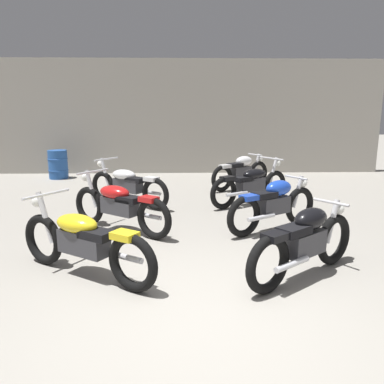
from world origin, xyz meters
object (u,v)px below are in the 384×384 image
(motorcycle_left_row_1, at_px, (119,205))
(motorcycle_left_row_2, at_px, (127,184))
(motorcycle_right_row_0, at_px, (305,241))
(motorcycle_right_row_2, at_px, (251,184))
(motorcycle_right_row_1, at_px, (274,204))
(oil_drum, at_px, (58,164))
(motorcycle_left_row_0, at_px, (83,241))
(motorcycle_right_row_3, at_px, (241,171))

(motorcycle_left_row_1, distance_m, motorcycle_left_row_2, 1.79)
(motorcycle_left_row_1, bearing_deg, motorcycle_right_row_0, -36.89)
(motorcycle_right_row_0, bearing_deg, motorcycle_right_row_2, 89.43)
(motorcycle_left_row_2, relative_size, motorcycle_right_row_1, 1.06)
(motorcycle_right_row_1, bearing_deg, oil_drum, 135.14)
(motorcycle_right_row_0, relative_size, motorcycle_right_row_2, 0.87)
(motorcycle_left_row_1, distance_m, motorcycle_right_row_2, 3.12)
(motorcycle_right_row_0, distance_m, motorcycle_right_row_1, 1.85)
(motorcycle_left_row_0, xyz_separation_m, motorcycle_right_row_2, (2.68, 3.58, 0.00))
(motorcycle_left_row_2, bearing_deg, oil_drum, 126.79)
(motorcycle_left_row_1, bearing_deg, motorcycle_left_row_0, -94.45)
(motorcycle_left_row_0, relative_size, motorcycle_right_row_2, 1.00)
(motorcycle_left_row_0, relative_size, motorcycle_right_row_1, 1.09)
(motorcycle_left_row_1, xyz_separation_m, motorcycle_right_row_2, (2.55, 1.80, 0.00))
(motorcycle_left_row_1, relative_size, oil_drum, 2.14)
(motorcycle_left_row_0, bearing_deg, motorcycle_left_row_1, 85.55)
(motorcycle_left_row_0, height_order, oil_drum, motorcycle_left_row_0)
(motorcycle_left_row_1, relative_size, motorcycle_left_row_2, 0.99)
(motorcycle_left_row_1, relative_size, motorcycle_right_row_2, 0.97)
(motorcycle_left_row_2, xyz_separation_m, motorcycle_right_row_3, (2.70, 1.71, 0.01))
(motorcycle_right_row_1, bearing_deg, motorcycle_left_row_2, 146.07)
(motorcycle_right_row_3, xyz_separation_m, oil_drum, (-5.25, 1.69, -0.03))
(motorcycle_right_row_3, bearing_deg, oil_drum, 162.10)
(motorcycle_left_row_1, distance_m, oil_drum, 5.82)
(motorcycle_left_row_2, xyz_separation_m, motorcycle_right_row_0, (2.61, -3.66, 0.01))
(motorcycle_right_row_2, bearing_deg, motorcycle_left_row_2, -179.61)
(motorcycle_left_row_2, bearing_deg, motorcycle_right_row_2, 0.39)
(motorcycle_right_row_0, bearing_deg, motorcycle_left_row_2, 125.49)
(motorcycle_right_row_2, relative_size, motorcycle_right_row_3, 1.13)
(motorcycle_right_row_3, bearing_deg, motorcycle_left_row_0, -117.44)
(motorcycle_right_row_2, bearing_deg, motorcycle_right_row_1, -88.52)
(motorcycle_right_row_0, bearing_deg, motorcycle_left_row_0, 177.83)
(motorcycle_right_row_1, xyz_separation_m, motorcycle_right_row_2, (-0.05, 1.83, -0.01))
(motorcycle_left_row_0, distance_m, motorcycle_left_row_1, 1.79)
(motorcycle_left_row_1, height_order, motorcycle_right_row_0, motorcycle_left_row_1)
(motorcycle_right_row_1, bearing_deg, motorcycle_right_row_2, 91.48)
(motorcycle_right_row_3, bearing_deg, motorcycle_right_row_1, -90.08)
(motorcycle_right_row_2, distance_m, oil_drum, 6.20)
(motorcycle_right_row_0, height_order, motorcycle_right_row_3, same)
(motorcycle_left_row_1, distance_m, motorcycle_right_row_3, 4.35)
(motorcycle_left_row_1, bearing_deg, motorcycle_right_row_1, -0.71)
(motorcycle_right_row_2, height_order, motorcycle_right_row_3, motorcycle_right_row_2)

